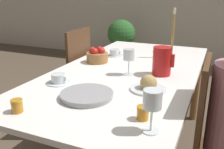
# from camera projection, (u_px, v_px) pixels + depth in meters

# --- Properties ---
(dining_table) EXTENTS (0.98, 1.96, 0.77)m
(dining_table) POSITION_uv_depth(u_px,v_px,m) (128.00, 81.00, 1.86)
(dining_table) COLOR white
(dining_table) RESTS_ON ground_plane
(chair_opposite) EXTENTS (0.42, 0.42, 1.00)m
(chair_opposite) POSITION_uv_depth(u_px,v_px,m) (70.00, 80.00, 2.37)
(chair_opposite) COLOR #51331E
(chair_opposite) RESTS_ON ground_plane
(red_pitcher) EXTENTS (0.15, 0.13, 0.19)m
(red_pitcher) POSITION_uv_depth(u_px,v_px,m) (162.00, 61.00, 1.68)
(red_pitcher) COLOR red
(red_pitcher) RESTS_ON dining_table
(wine_glass_water) EXTENTS (0.08, 0.08, 0.18)m
(wine_glass_water) POSITION_uv_depth(u_px,v_px,m) (129.00, 56.00, 1.68)
(wine_glass_water) COLOR white
(wine_glass_water) RESTS_ON dining_table
(wine_glass_juice) EXTENTS (0.08, 0.08, 0.18)m
(wine_glass_juice) POSITION_uv_depth(u_px,v_px,m) (152.00, 102.00, 0.98)
(wine_glass_juice) COLOR white
(wine_glass_juice) RESTS_ON dining_table
(teacup_near_person) EXTENTS (0.15, 0.15, 0.06)m
(teacup_near_person) POSITION_uv_depth(u_px,v_px,m) (58.00, 79.00, 1.55)
(teacup_near_person) COLOR silver
(teacup_near_person) RESTS_ON dining_table
(teacup_across) EXTENTS (0.15, 0.15, 0.06)m
(teacup_across) POSITION_uv_depth(u_px,v_px,m) (115.00, 53.00, 2.20)
(teacup_across) COLOR silver
(teacup_across) RESTS_ON dining_table
(serving_tray) EXTENTS (0.29, 0.29, 0.03)m
(serving_tray) POSITION_uv_depth(u_px,v_px,m) (87.00, 95.00, 1.34)
(serving_tray) COLOR #9E9EA3
(serving_tray) RESTS_ON dining_table
(bread_plate) EXTENTS (0.21, 0.21, 0.10)m
(bread_plate) POSITION_uv_depth(u_px,v_px,m) (148.00, 85.00, 1.44)
(bread_plate) COLOR silver
(bread_plate) RESTS_ON dining_table
(jam_jar_amber) EXTENTS (0.06, 0.06, 0.06)m
(jam_jar_amber) POSITION_uv_depth(u_px,v_px,m) (17.00, 105.00, 1.17)
(jam_jar_amber) COLOR #C67A1E
(jam_jar_amber) RESTS_ON dining_table
(jam_jar_red) EXTENTS (0.06, 0.06, 0.06)m
(jam_jar_red) POSITION_uv_depth(u_px,v_px,m) (143.00, 112.00, 1.11)
(jam_jar_red) COLOR #C67A1E
(jam_jar_red) RESTS_ON dining_table
(fruit_bowl) EXTENTS (0.17, 0.17, 0.12)m
(fruit_bowl) POSITION_uv_depth(u_px,v_px,m) (97.00, 56.00, 2.00)
(fruit_bowl) COLOR #9E6B3D
(fruit_bowl) RESTS_ON dining_table
(candlestick_tall) EXTENTS (0.06, 0.06, 0.42)m
(candlestick_tall) POSITION_uv_depth(u_px,v_px,m) (173.00, 38.00, 2.11)
(candlestick_tall) COLOR olive
(candlestick_tall) RESTS_ON dining_table
(potted_plant) EXTENTS (0.51, 0.51, 0.83)m
(potted_plant) POSITION_uv_depth(u_px,v_px,m) (121.00, 35.00, 4.59)
(potted_plant) COLOR #A8603D
(potted_plant) RESTS_ON ground_plane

